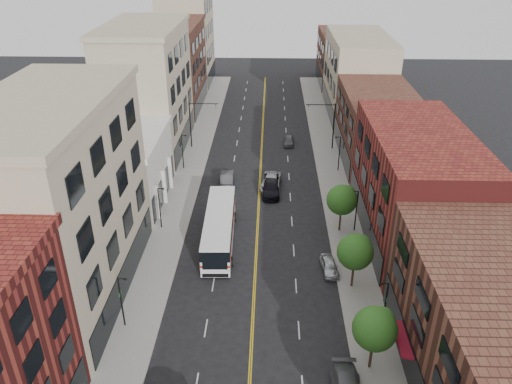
# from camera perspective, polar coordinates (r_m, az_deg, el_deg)

# --- Properties ---
(sidewalk_left) EXTENTS (4.00, 110.00, 0.15)m
(sidewalk_left) POSITION_cam_1_polar(r_m,az_deg,el_deg) (67.58, -8.09, 0.87)
(sidewalk_left) COLOR gray
(sidewalk_left) RESTS_ON ground
(sidewalk_right) EXTENTS (4.00, 110.00, 0.15)m
(sidewalk_right) POSITION_cam_1_polar(r_m,az_deg,el_deg) (67.19, 8.98, 0.63)
(sidewalk_right) COLOR gray
(sidewalk_right) RESTS_ON ground
(bldg_l_tanoffice) EXTENTS (10.00, 22.00, 18.00)m
(bldg_l_tanoffice) POSITION_cam_1_polar(r_m,az_deg,el_deg) (46.75, -21.54, -1.53)
(bldg_l_tanoffice) COLOR tan
(bldg_l_tanoffice) RESTS_ON ground
(bldg_l_white) EXTENTS (10.00, 14.00, 8.00)m
(bldg_l_white) POSITION_cam_1_polar(r_m,az_deg,el_deg) (63.97, -15.07, 2.44)
(bldg_l_white) COLOR silver
(bldg_l_white) RESTS_ON ground
(bldg_l_far_a) EXTENTS (10.00, 20.00, 18.00)m
(bldg_l_far_a) POSITION_cam_1_polar(r_m,az_deg,el_deg) (77.61, -12.22, 11.20)
(bldg_l_far_a) COLOR tan
(bldg_l_far_a) RESTS_ON ground
(bldg_l_far_b) EXTENTS (10.00, 20.00, 15.00)m
(bldg_l_far_b) POSITION_cam_1_polar(r_m,az_deg,el_deg) (96.87, -9.49, 13.79)
(bldg_l_far_b) COLOR #572E23
(bldg_l_far_b) RESTS_ON ground
(bldg_l_far_c) EXTENTS (10.00, 16.00, 20.00)m
(bldg_l_far_c) POSITION_cam_1_polar(r_m,az_deg,el_deg) (113.68, -7.92, 17.24)
(bldg_l_far_c) COLOR tan
(bldg_l_far_c) RESTS_ON ground
(bldg_r_near) EXTENTS (10.00, 26.00, 10.00)m
(bldg_r_near) POSITION_cam_1_polar(r_m,az_deg,el_deg) (38.51, 26.51, -17.11)
(bldg_r_near) COLOR #572E23
(bldg_r_near) RESTS_ON ground
(bldg_r_mid) EXTENTS (10.00, 22.00, 12.00)m
(bldg_r_mid) POSITION_cam_1_polar(r_m,az_deg,el_deg) (56.37, 17.72, 0.76)
(bldg_r_mid) COLOR maroon
(bldg_r_mid) RESTS_ON ground
(bldg_r_far_a) EXTENTS (10.00, 20.00, 10.00)m
(bldg_r_far_a) POSITION_cam_1_polar(r_m,az_deg,el_deg) (75.48, 13.74, 7.36)
(bldg_r_far_a) COLOR #572E23
(bldg_r_far_a) RESTS_ON ground
(bldg_r_far_b) EXTENTS (10.00, 22.00, 14.00)m
(bldg_r_far_b) POSITION_cam_1_polar(r_m,az_deg,el_deg) (94.62, 11.52, 12.97)
(bldg_r_far_b) COLOR tan
(bldg_r_far_b) RESTS_ON ground
(bldg_r_far_c) EXTENTS (10.00, 18.00, 11.00)m
(bldg_r_far_c) POSITION_cam_1_polar(r_m,az_deg,el_deg) (114.19, 9.92, 14.83)
(bldg_r_far_c) COLOR #572E23
(bldg_r_far_c) RESTS_ON ground
(tree_r_1) EXTENTS (3.40, 3.40, 5.59)m
(tree_r_1) POSITION_cam_1_polar(r_m,az_deg,el_deg) (39.52, 13.54, -14.80)
(tree_r_1) COLOR black
(tree_r_1) RESTS_ON sidewalk_right
(tree_r_2) EXTENTS (3.40, 3.40, 5.59)m
(tree_r_2) POSITION_cam_1_polar(r_m,az_deg,el_deg) (47.22, 11.37, -6.60)
(tree_r_2) COLOR black
(tree_r_2) RESTS_ON sidewalk_right
(tree_r_3) EXTENTS (3.40, 3.40, 5.59)m
(tree_r_3) POSITION_cam_1_polar(r_m,az_deg,el_deg) (55.66, 9.88, -0.79)
(tree_r_3) COLOR black
(tree_r_3) RESTS_ON sidewalk_right
(lamp_l_1) EXTENTS (0.81, 0.55, 5.05)m
(lamp_l_1) POSITION_cam_1_polar(r_m,az_deg,el_deg) (44.13, -15.12, -11.77)
(lamp_l_1) COLOR black
(lamp_l_1) RESTS_ON sidewalk_left
(lamp_l_2) EXTENTS (0.81, 0.55, 5.05)m
(lamp_l_2) POSITION_cam_1_polar(r_m,az_deg,el_deg) (56.90, -10.93, -1.55)
(lamp_l_2) COLOR black
(lamp_l_2) RESTS_ON sidewalk_left
(lamp_l_3) EXTENTS (0.81, 0.55, 5.05)m
(lamp_l_3) POSITION_cam_1_polar(r_m,az_deg,el_deg) (70.99, -8.37, 4.79)
(lamp_l_3) COLOR black
(lamp_l_3) RESTS_ON sidewalk_left
(lamp_r_1) EXTENTS (0.81, 0.55, 5.05)m
(lamp_r_1) POSITION_cam_1_polar(r_m,az_deg,el_deg) (43.48, 14.49, -12.36)
(lamp_r_1) COLOR black
(lamp_r_1) RESTS_ON sidewalk_right
(lamp_r_2) EXTENTS (0.81, 0.55, 5.05)m
(lamp_r_2) POSITION_cam_1_polar(r_m,az_deg,el_deg) (56.40, 11.36, -1.87)
(lamp_r_2) COLOR black
(lamp_r_2) RESTS_ON sidewalk_right
(lamp_r_3) EXTENTS (0.81, 0.55, 5.05)m
(lamp_r_3) POSITION_cam_1_polar(r_m,az_deg,el_deg) (70.59, 9.48, 4.57)
(lamp_r_3) COLOR black
(lamp_r_3) RESTS_ON sidewalk_right
(signal_mast_left) EXTENTS (4.49, 0.18, 7.20)m
(signal_mast_left) POSITION_cam_1_polar(r_m,az_deg,el_deg) (77.64, -7.01, 8.24)
(signal_mast_left) COLOR black
(signal_mast_left) RESTS_ON sidewalk_left
(signal_mast_right) EXTENTS (4.49, 0.18, 7.20)m
(signal_mast_right) POSITION_cam_1_polar(r_m,az_deg,el_deg) (77.30, 8.37, 8.06)
(signal_mast_right) COLOR black
(signal_mast_right) RESTS_ON sidewalk_right
(city_bus) EXTENTS (3.54, 13.49, 3.45)m
(city_bus) POSITION_cam_1_polar(r_m,az_deg,el_deg) (54.09, -4.22, -3.92)
(city_bus) COLOR silver
(city_bus) RESTS_ON ground
(car_parked_far) EXTENTS (1.87, 3.89, 1.28)m
(car_parked_far) POSITION_cam_1_polar(r_m,az_deg,el_deg) (50.83, 8.38, -8.36)
(car_parked_far) COLOR #B8BBC0
(car_parked_far) RESTS_ON ground
(car_lane_behind) EXTENTS (1.91, 4.85, 1.57)m
(car_lane_behind) POSITION_cam_1_polar(r_m,az_deg,el_deg) (67.15, -3.34, 1.61)
(car_lane_behind) COLOR #454549
(car_lane_behind) RESTS_ON ground
(car_lane_a) EXTENTS (2.23, 5.47, 1.59)m
(car_lane_a) POSITION_cam_1_polar(r_m,az_deg,el_deg) (64.38, 1.72, 0.43)
(car_lane_a) COLOR black
(car_lane_a) RESTS_ON ground
(car_lane_b) EXTENTS (3.12, 5.80, 1.55)m
(car_lane_b) POSITION_cam_1_polar(r_m,az_deg,el_deg) (66.08, 1.72, 1.18)
(car_lane_b) COLOR #A3A4AA
(car_lane_b) RESTS_ON ground
(car_lane_c) EXTENTS (1.74, 3.88, 1.29)m
(car_lane_c) POSITION_cam_1_polar(r_m,az_deg,el_deg) (79.77, 3.77, 5.87)
(car_lane_c) COLOR #4E4E53
(car_lane_c) RESTS_ON ground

